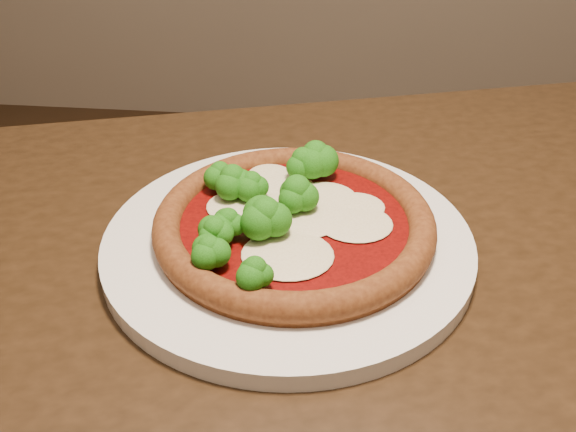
# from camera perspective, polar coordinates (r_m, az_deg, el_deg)

# --- Properties ---
(dining_table) EXTENTS (1.48, 1.19, 0.75)m
(dining_table) POSITION_cam_1_polar(r_m,az_deg,el_deg) (0.64, 6.38, -13.85)
(dining_table) COLOR black
(dining_table) RESTS_ON floor
(plate) EXTENTS (0.36, 0.36, 0.02)m
(plate) POSITION_cam_1_polar(r_m,az_deg,el_deg) (0.63, 0.00, -2.35)
(plate) COLOR silver
(plate) RESTS_ON dining_table
(pizza) EXTENTS (0.27, 0.27, 0.06)m
(pizza) POSITION_cam_1_polar(r_m,az_deg,el_deg) (0.62, 0.16, -0.14)
(pizza) COLOR brown
(pizza) RESTS_ON plate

